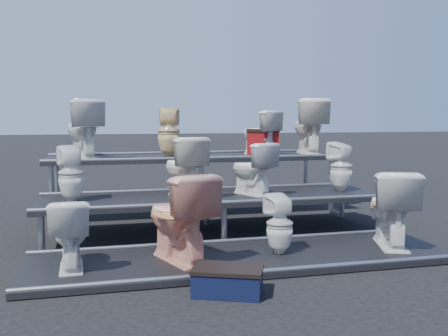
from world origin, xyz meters
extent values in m
plane|color=black|center=(0.00, 0.00, 0.00)|extent=(80.00, 80.00, 0.00)
cube|color=black|center=(0.00, -1.30, 0.03)|extent=(4.20, 1.20, 0.06)
cube|color=black|center=(0.00, 0.00, 0.23)|extent=(4.20, 1.20, 0.46)
cube|color=black|center=(0.00, 1.30, 0.43)|extent=(4.20, 1.20, 0.86)
imported|color=silver|center=(-1.65, -1.30, 0.38)|extent=(0.38, 0.64, 0.64)
imported|color=#E09982|center=(-0.65, -1.30, 0.48)|extent=(0.72, 0.94, 0.85)
imported|color=silver|center=(0.37, -1.30, 0.36)|extent=(0.30, 0.30, 0.60)
imported|color=silver|center=(1.62, -1.30, 0.47)|extent=(0.70, 0.91, 0.82)
imported|color=silver|center=(-1.69, 0.00, 0.78)|extent=(0.35, 0.35, 0.65)
imported|color=white|center=(-0.39, 0.00, 0.83)|extent=(0.54, 0.79, 0.74)
imported|color=silver|center=(0.48, 0.00, 0.79)|extent=(0.59, 0.73, 0.65)
imported|color=silver|center=(1.71, 0.00, 0.78)|extent=(0.39, 0.39, 0.65)
imported|color=silver|center=(-1.58, 1.30, 1.26)|extent=(0.63, 0.88, 0.81)
imported|color=beige|center=(-0.38, 1.30, 1.22)|extent=(0.38, 0.39, 0.72)
imported|color=silver|center=(1.01, 1.30, 1.19)|extent=(0.61, 0.75, 0.67)
imported|color=white|center=(1.81, 1.30, 1.28)|extent=(0.62, 0.90, 0.85)
cube|color=maroon|center=(1.07, 1.32, 1.03)|extent=(0.58, 0.52, 0.35)
cube|color=black|center=(-0.39, -2.15, 0.10)|extent=(0.63, 0.51, 0.20)
camera|label=1|loc=(-1.38, -5.93, 1.42)|focal=40.00mm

